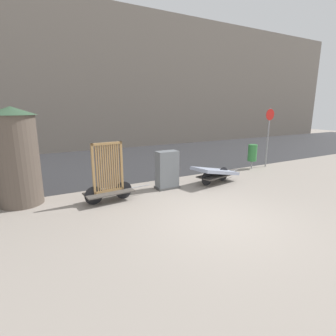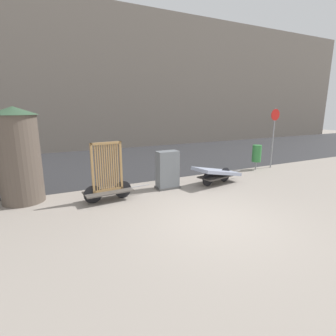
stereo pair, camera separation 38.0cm
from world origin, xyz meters
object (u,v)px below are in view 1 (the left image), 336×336
at_px(bike_cart_with_bedframe, 109,181).
at_px(bike_cart_with_mattress, 216,172).
at_px(utility_cabinet, 167,171).
at_px(advertising_column, 16,156).
at_px(trash_bin, 252,153).
at_px(sign_post, 269,130).

relative_size(bike_cart_with_bedframe, bike_cart_with_mattress, 0.89).
bearing_deg(bike_cart_with_mattress, utility_cabinet, 158.61).
xyz_separation_m(utility_cabinet, advertising_column, (-4.62, 0.76, 0.84)).
height_order(utility_cabinet, trash_bin, utility_cabinet).
relative_size(utility_cabinet, advertising_column, 0.47).
bearing_deg(sign_post, utility_cabinet, -172.86).
relative_size(bike_cart_with_mattress, sign_post, 0.87).
bearing_deg(utility_cabinet, bike_cart_with_mattress, -9.42).
height_order(bike_cart_with_bedframe, trash_bin, bike_cart_with_bedframe).
bearing_deg(bike_cart_with_mattress, sign_post, 2.95).
bearing_deg(utility_cabinet, sign_post, 7.14).
distance_m(trash_bin, sign_post, 1.43).
height_order(trash_bin, sign_post, sign_post).
bearing_deg(utility_cabinet, trash_bin, 8.58).
distance_m(bike_cart_with_bedframe, bike_cart_with_mattress, 4.19).
bearing_deg(trash_bin, bike_cart_with_mattress, -160.58).
height_order(trash_bin, advertising_column, advertising_column).
distance_m(bike_cart_with_bedframe, advertising_column, 2.75).
height_order(bike_cart_with_bedframe, advertising_column, advertising_column).
xyz_separation_m(bike_cart_with_mattress, utility_cabinet, (-1.95, 0.32, 0.20)).
xyz_separation_m(bike_cart_with_bedframe, sign_post, (8.21, 1.07, 1.16)).
distance_m(bike_cart_with_bedframe, utility_cabinet, 2.25).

